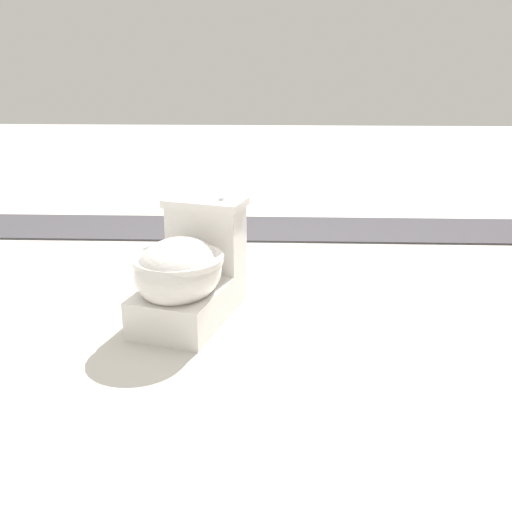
# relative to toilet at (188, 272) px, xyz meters

# --- Properties ---
(ground_plane) EXTENTS (14.00, 14.00, 0.00)m
(ground_plane) POSITION_rel_toilet_xyz_m (-0.03, 0.12, -0.22)
(ground_plane) COLOR beige
(gravel_strip) EXTENTS (0.56, 8.00, 0.01)m
(gravel_strip) POSITION_rel_toilet_xyz_m (-1.40, 0.62, -0.21)
(gravel_strip) COLOR #423F44
(gravel_strip) RESTS_ON ground
(toilet) EXTENTS (0.71, 0.53, 0.52)m
(toilet) POSITION_rel_toilet_xyz_m (0.00, 0.00, 0.00)
(toilet) COLOR white
(toilet) RESTS_ON ground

